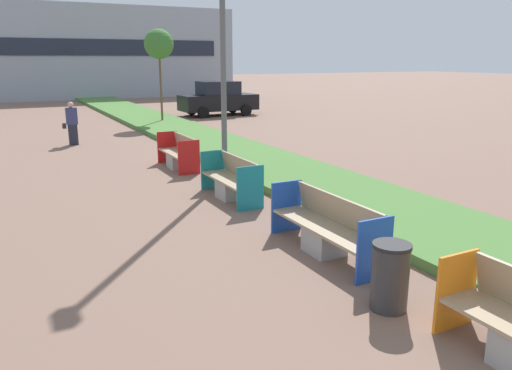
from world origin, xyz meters
name	(u,v)px	position (x,y,z in m)	size (l,w,h in m)	color
planter_grass_strip	(280,170)	(3.20, 12.00, 0.09)	(2.80, 120.00, 0.18)	#4C7A38
building_backdrop	(94,53)	(4.00, 43.86, 3.52)	(21.73, 7.21, 7.04)	#939EAD
bench_blue_frame	(327,231)	(0.94, 6.62, 0.38)	(0.65, 2.45, 0.94)	#9E9B96
bench_teal_frame	(232,183)	(0.94, 10.29, 0.37)	(0.65, 2.04, 0.94)	#9E9B96
bench_red_frame	(179,156)	(0.94, 13.94, 0.36)	(0.65, 1.94, 0.94)	#9E9B96
litter_bin	(390,276)	(0.55, 4.70, 0.44)	(0.49, 0.49, 0.87)	#2D2D30
sapling_tree_far	(159,44)	(3.49, 23.85, 3.70)	(1.37, 1.37, 4.42)	brown
pedestrian_walking	(72,123)	(-1.21, 19.51, 0.78)	(0.53, 0.24, 1.56)	#232633
parked_car_distant	(218,99)	(7.36, 26.00, 0.91)	(4.23, 2.00, 1.86)	black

